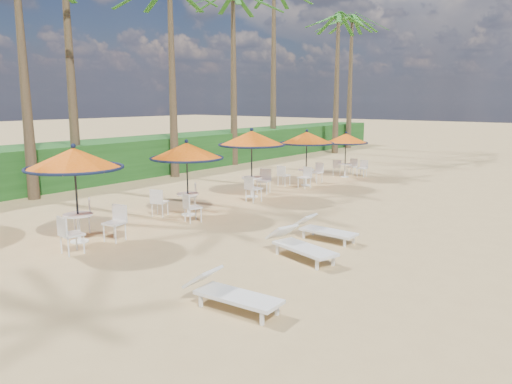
# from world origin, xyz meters

# --- Properties ---
(ground) EXTENTS (160.00, 160.00, 0.00)m
(ground) POSITION_xyz_m (0.00, 0.00, 0.00)
(ground) COLOR tan
(ground) RESTS_ON ground
(scrub_hedge) EXTENTS (3.00, 40.00, 1.80)m
(scrub_hedge) POSITION_xyz_m (-13.50, 11.00, 0.90)
(scrub_hedge) COLOR #194716
(scrub_hedge) RESTS_ON ground
(station_0) EXTENTS (2.50, 2.50, 2.61)m
(station_0) POSITION_xyz_m (-5.02, -0.41, 1.91)
(station_0) COLOR black
(station_0) RESTS_ON ground
(station_1) EXTENTS (2.37, 2.37, 2.47)m
(station_1) POSITION_xyz_m (-5.03, 3.51, 1.80)
(station_1) COLOR black
(station_1) RESTS_ON ground
(station_2) EXTENTS (2.55, 2.55, 2.66)m
(station_2) POSITION_xyz_m (-5.24, 7.23, 2.03)
(station_2) COLOR black
(station_2) RESTS_ON ground
(station_3) EXTENTS (2.35, 2.41, 2.45)m
(station_3) POSITION_xyz_m (-5.00, 10.68, 1.79)
(station_3) COLOR black
(station_3) RESTS_ON ground
(station_4) EXTENTS (2.11, 2.11, 2.20)m
(station_4) POSITION_xyz_m (-4.78, 14.02, 1.61)
(station_4) COLOR black
(station_4) RESTS_ON ground
(lounger_near) EXTENTS (1.92, 0.71, 0.68)m
(lounger_near) POSITION_xyz_m (0.87, -1.25, 0.32)
(lounger_near) COLOR white
(lounger_near) RESTS_ON ground
(lounger_mid) EXTENTS (2.07, 1.15, 0.71)m
(lounger_mid) POSITION_xyz_m (0.27, 1.99, 0.33)
(lounger_mid) COLOR white
(lounger_mid) RESTS_ON ground
(lounger_far) EXTENTS (1.81, 0.62, 0.64)m
(lounger_far) POSITION_xyz_m (-0.08, 3.68, 0.30)
(lounger_far) COLOR white
(lounger_far) RESTS_ON ground
(palm_4) EXTENTS (5.00, 5.00, 9.52)m
(palm_4) POSITION_xyz_m (-12.04, 14.22, 8.70)
(palm_4) COLOR brown
(palm_4) RESTS_ON ground
(palm_5) EXTENTS (5.00, 5.00, 10.85)m
(palm_5) POSITION_xyz_m (-13.02, 19.40, 9.94)
(palm_5) COLOR brown
(palm_5) RESTS_ON ground
(palm_6) EXTENTS (5.00, 5.00, 9.39)m
(palm_6) POSITION_xyz_m (-10.51, 23.34, 8.58)
(palm_6) COLOR brown
(palm_6) RESTS_ON ground
(palm_7) EXTENTS (5.00, 5.00, 9.88)m
(palm_7) POSITION_xyz_m (-11.58, 27.40, 9.04)
(palm_7) COLOR brown
(palm_7) RESTS_ON ground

